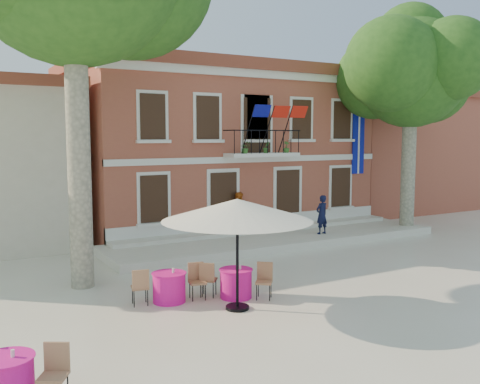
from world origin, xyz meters
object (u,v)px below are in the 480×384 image
pedestrian_navy (322,215)px  pedestrian_orange (240,212)px  patio_umbrella (237,210)px  cafe_table_2 (7,378)px  cafe_table_1 (236,282)px  cafe_table_0 (169,286)px  plane_tree_east (411,74)px

pedestrian_navy → pedestrian_orange: pedestrian_orange is taller
patio_umbrella → cafe_table_2: bearing=-158.0°
cafe_table_1 → cafe_table_0: bearing=162.5°
pedestrian_navy → cafe_table_0: bearing=18.9°
plane_tree_east → cafe_table_2: (-17.43, -7.79, -6.53)m
plane_tree_east → patio_umbrella: size_ratio=2.55×
cafe_table_2 → cafe_table_1: bearing=27.3°
pedestrian_navy → cafe_table_1: size_ratio=0.91×
plane_tree_east → pedestrian_navy: (-4.66, 0.20, -5.87)m
patio_umbrella → cafe_table_0: 2.77m
pedestrian_orange → cafe_table_1: size_ratio=0.96×
cafe_table_0 → cafe_table_1: (1.68, -0.53, 0.00)m
pedestrian_orange → plane_tree_east: bearing=-35.8°
cafe_table_0 → plane_tree_east: bearing=17.6°
plane_tree_east → cafe_table_1: size_ratio=5.40×
pedestrian_orange → cafe_table_0: 8.53m
pedestrian_orange → cafe_table_2: bearing=-155.4°
pedestrian_orange → pedestrian_navy: bearing=-54.5°
patio_umbrella → pedestrian_orange: patio_umbrella is taller
patio_umbrella → cafe_table_0: patio_umbrella is taller
plane_tree_east → cafe_table_0: size_ratio=4.81×
pedestrian_orange → cafe_table_0: size_ratio=0.86×
pedestrian_navy → patio_umbrella: bearing=30.0°
patio_umbrella → cafe_table_2: 6.30m
pedestrian_navy → cafe_table_1: pedestrian_navy is taller
pedestrian_orange → cafe_table_0: bearing=-152.4°
plane_tree_east → cafe_table_0: bearing=-162.4°
patio_umbrella → cafe_table_2: patio_umbrella is taller
cafe_table_1 → cafe_table_2: bearing=-152.7°
pedestrian_navy → cafe_table_2: 15.08m
pedestrian_navy → cafe_table_1: (-6.81, -4.92, -0.67)m
patio_umbrella → pedestrian_navy: patio_umbrella is taller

